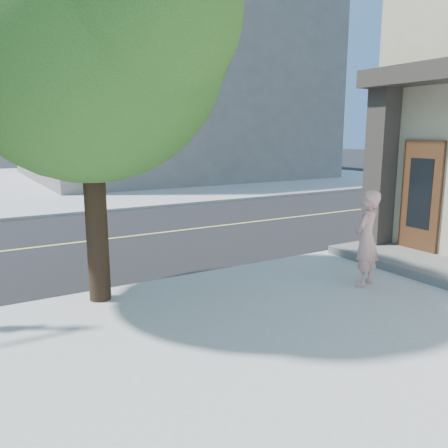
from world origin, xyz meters
TOP-DOWN VIEW (x-y plane):
  - sidewalk_ne at (13.50, 21.50)m, footprint 29.00×25.00m
  - filler_ne at (14.00, 22.00)m, footprint 18.00×16.00m
  - man_on_phone at (7.31, -2.32)m, footprint 0.78×0.66m
  - street_tree at (2.89, -0.49)m, footprint 5.60×5.10m

SIDE VIEW (x-z plane):
  - sidewalk_ne at x=13.50m, z-range 0.00..0.12m
  - man_on_phone at x=7.31m, z-range 0.12..1.94m
  - street_tree at x=2.89m, z-range 1.20..8.64m
  - filler_ne at x=14.00m, z-range 0.12..14.12m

